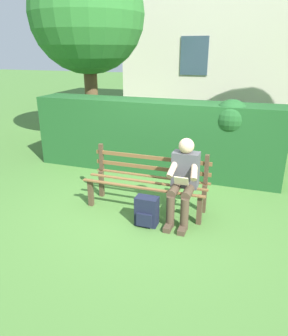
% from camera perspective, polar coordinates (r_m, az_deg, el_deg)
% --- Properties ---
extents(ground, '(60.00, 60.00, 0.00)m').
position_cam_1_polar(ground, '(5.05, 0.38, -7.24)').
color(ground, '#477533').
extents(park_bench, '(1.89, 0.54, 0.91)m').
position_cam_1_polar(park_bench, '(4.93, 0.69, -2.26)').
color(park_bench, '#4C3828').
rests_on(park_bench, ground).
extents(person_seated, '(0.44, 0.73, 1.19)m').
position_cam_1_polar(person_seated, '(4.55, 7.07, -1.80)').
color(person_seated, '#4C4C51').
rests_on(person_seated, ground).
extents(hedge_backdrop, '(4.89, 0.79, 1.54)m').
position_cam_1_polar(hedge_backdrop, '(6.37, 2.06, 5.95)').
color(hedge_backdrop, '#1E5123').
rests_on(hedge_backdrop, ground).
extents(tree, '(2.94, 2.80, 4.55)m').
position_cam_1_polar(tree, '(8.76, -10.66, 24.92)').
color(tree, brown).
rests_on(tree, ground).
extents(building_facade, '(10.15, 3.00, 7.74)m').
position_cam_1_polar(building_facade, '(12.44, 23.83, 25.89)').
color(building_facade, beige).
rests_on(building_facade, ground).
extents(backpack, '(0.31, 0.26, 0.43)m').
position_cam_1_polar(backpack, '(4.52, 0.48, -7.79)').
color(backpack, '#191E33').
rests_on(backpack, ground).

